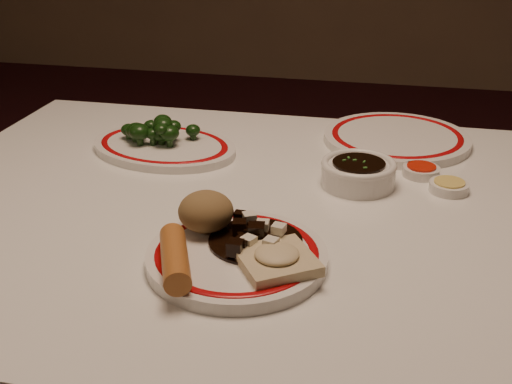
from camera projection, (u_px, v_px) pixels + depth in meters
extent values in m
cube|color=white|center=(265.00, 217.00, 1.02)|extent=(1.20, 0.90, 0.04)
cylinder|color=black|center=(86.00, 258.00, 1.63)|extent=(0.06, 0.06, 0.71)
cylinder|color=silver|center=(237.00, 258.00, 0.85)|extent=(0.29, 0.29, 0.02)
torus|color=#A2080B|center=(237.00, 252.00, 0.85)|extent=(0.25, 0.25, 0.00)
ellipsoid|color=olive|center=(206.00, 211.00, 0.89)|extent=(0.08, 0.08, 0.06)
cylinder|color=#B5692C|center=(175.00, 258.00, 0.80)|extent=(0.08, 0.13, 0.03)
cube|color=#C7B78D|center=(277.00, 261.00, 0.81)|extent=(0.13, 0.13, 0.01)
ellipsoid|color=#C7B78D|center=(277.00, 254.00, 0.81)|extent=(0.06, 0.06, 0.02)
cylinder|color=black|center=(255.00, 241.00, 0.87)|extent=(0.13, 0.13, 0.00)
cube|color=black|center=(244.00, 238.00, 0.86)|extent=(0.03, 0.03, 0.02)
cube|color=black|center=(240.00, 217.00, 0.90)|extent=(0.02, 0.02, 0.01)
cube|color=black|center=(242.00, 245.00, 0.84)|extent=(0.02, 0.02, 0.02)
cube|color=black|center=(257.00, 238.00, 0.86)|extent=(0.03, 0.03, 0.02)
cube|color=black|center=(235.00, 248.00, 0.82)|extent=(0.02, 0.02, 0.02)
cube|color=black|center=(256.00, 230.00, 0.86)|extent=(0.03, 0.03, 0.02)
cube|color=black|center=(257.00, 232.00, 0.86)|extent=(0.02, 0.02, 0.02)
cube|color=black|center=(253.00, 234.00, 0.86)|extent=(0.02, 0.02, 0.02)
cube|color=black|center=(255.00, 231.00, 0.86)|extent=(0.02, 0.02, 0.02)
cube|color=black|center=(240.00, 227.00, 0.86)|extent=(0.02, 0.02, 0.02)
cube|color=beige|center=(271.00, 243.00, 0.83)|extent=(0.02, 0.02, 0.01)
cube|color=beige|center=(249.00, 217.00, 0.88)|extent=(0.02, 0.02, 0.01)
cube|color=beige|center=(263.00, 225.00, 0.87)|extent=(0.02, 0.02, 0.01)
cube|color=beige|center=(249.00, 241.00, 0.84)|extent=(0.02, 0.02, 0.01)
cube|color=beige|center=(279.00, 229.00, 0.86)|extent=(0.02, 0.02, 0.01)
torus|color=#A2080B|center=(164.00, 144.00, 1.22)|extent=(0.30, 0.30, 0.00)
cylinder|color=#23471C|center=(140.00, 141.00, 1.21)|extent=(0.01, 0.01, 0.01)
ellipsoid|color=black|center=(139.00, 132.00, 1.20)|extent=(0.04, 0.04, 0.03)
cylinder|color=#23471C|center=(161.00, 142.00, 1.21)|extent=(0.01, 0.01, 0.01)
ellipsoid|color=black|center=(160.00, 134.00, 1.21)|extent=(0.03, 0.03, 0.03)
cylinder|color=#23471C|center=(129.00, 136.00, 1.24)|extent=(0.01, 0.01, 0.01)
ellipsoid|color=black|center=(128.00, 130.00, 1.23)|extent=(0.03, 0.03, 0.02)
cylinder|color=#23471C|center=(193.00, 137.00, 1.24)|extent=(0.01, 0.01, 0.01)
ellipsoid|color=black|center=(193.00, 130.00, 1.23)|extent=(0.03, 0.03, 0.02)
cylinder|color=#23471C|center=(162.00, 142.00, 1.21)|extent=(0.01, 0.01, 0.01)
ellipsoid|color=black|center=(161.00, 134.00, 1.20)|extent=(0.03, 0.03, 0.03)
cylinder|color=#23471C|center=(153.00, 141.00, 1.21)|extent=(0.01, 0.01, 0.01)
ellipsoid|color=black|center=(153.00, 134.00, 1.20)|extent=(0.03, 0.03, 0.02)
cylinder|color=#23471C|center=(135.00, 138.00, 1.23)|extent=(0.01, 0.01, 0.01)
ellipsoid|color=black|center=(135.00, 131.00, 1.22)|extent=(0.03, 0.03, 0.02)
cylinder|color=#23471C|center=(163.00, 136.00, 1.23)|extent=(0.01, 0.01, 0.01)
ellipsoid|color=black|center=(162.00, 129.00, 1.23)|extent=(0.03, 0.03, 0.02)
cylinder|color=#23471C|center=(137.00, 139.00, 1.23)|extent=(0.01, 0.01, 0.01)
ellipsoid|color=black|center=(136.00, 131.00, 1.22)|extent=(0.04, 0.04, 0.03)
cylinder|color=#23471C|center=(151.00, 133.00, 1.25)|extent=(0.01, 0.01, 0.01)
ellipsoid|color=black|center=(151.00, 126.00, 1.25)|extent=(0.03, 0.03, 0.02)
cylinder|color=#23471C|center=(136.00, 138.00, 1.22)|extent=(0.01, 0.01, 0.01)
ellipsoid|color=black|center=(135.00, 130.00, 1.22)|extent=(0.03, 0.03, 0.02)
cylinder|color=#23471C|center=(170.00, 143.00, 1.20)|extent=(0.01, 0.01, 0.02)
ellipsoid|color=black|center=(169.00, 133.00, 1.19)|extent=(0.04, 0.04, 0.03)
ellipsoid|color=black|center=(161.00, 129.00, 1.18)|extent=(0.03, 0.03, 0.02)
ellipsoid|color=black|center=(174.00, 126.00, 1.21)|extent=(0.03, 0.03, 0.02)
ellipsoid|color=black|center=(163.00, 126.00, 1.21)|extent=(0.03, 0.03, 0.03)
ellipsoid|color=black|center=(162.00, 126.00, 1.20)|extent=(0.03, 0.03, 0.03)
ellipsoid|color=black|center=(163.00, 125.00, 1.19)|extent=(0.03, 0.03, 0.03)
ellipsoid|color=black|center=(163.00, 122.00, 1.21)|extent=(0.03, 0.03, 0.03)
cylinder|color=silver|center=(358.00, 175.00, 1.07)|extent=(0.12, 0.12, 0.04)
cylinder|color=black|center=(359.00, 163.00, 1.06)|extent=(0.09, 0.09, 0.00)
cylinder|color=silver|center=(421.00, 171.00, 1.11)|extent=(0.06, 0.06, 0.02)
cylinder|color=#B91C0B|center=(422.00, 166.00, 1.11)|extent=(0.05, 0.05, 0.00)
cylinder|color=silver|center=(449.00, 187.00, 1.05)|extent=(0.06, 0.06, 0.02)
cylinder|color=#DEC25B|center=(450.00, 182.00, 1.05)|extent=(0.05, 0.05, 0.00)
cylinder|color=silver|center=(397.00, 139.00, 1.26)|extent=(0.37, 0.37, 0.02)
torus|color=#A2080B|center=(397.00, 135.00, 1.26)|extent=(0.32, 0.32, 0.00)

